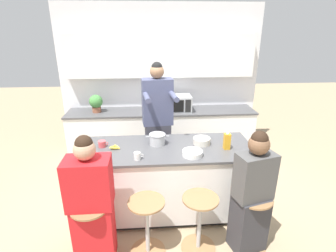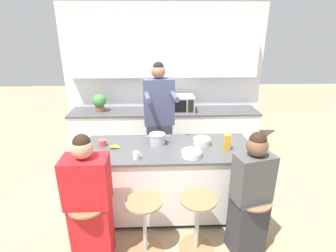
# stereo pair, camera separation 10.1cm
# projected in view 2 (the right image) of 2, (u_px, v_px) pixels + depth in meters

# --- Properties ---
(ground_plane) EXTENTS (16.00, 16.00, 0.00)m
(ground_plane) POSITION_uv_depth(u_px,v_px,m) (168.00, 209.00, 3.53)
(ground_plane) COLOR tan
(wall_back) EXTENTS (3.62, 0.22, 2.70)m
(wall_back) POSITION_uv_depth(u_px,v_px,m) (164.00, 71.00, 4.75)
(wall_back) COLOR white
(wall_back) RESTS_ON ground_plane
(back_counter) EXTENTS (3.36, 0.60, 0.89)m
(back_counter) POSITION_uv_depth(u_px,v_px,m) (165.00, 133.00, 4.87)
(back_counter) COLOR white
(back_counter) RESTS_ON ground_plane
(kitchen_island) EXTENTS (2.08, 0.84, 0.91)m
(kitchen_island) POSITION_uv_depth(u_px,v_px,m) (168.00, 179.00, 3.37)
(kitchen_island) COLOR black
(kitchen_island) RESTS_ON ground_plane
(bar_stool_leftmost) EXTENTS (0.38, 0.38, 0.65)m
(bar_stool_leftmost) POSITION_uv_depth(u_px,v_px,m) (90.00, 229.00, 2.68)
(bar_stool_leftmost) COLOR #997047
(bar_stool_leftmost) RESTS_ON ground_plane
(bar_stool_center_left) EXTENTS (0.38, 0.38, 0.65)m
(bar_stool_center_left) POSITION_uv_depth(u_px,v_px,m) (145.00, 224.00, 2.74)
(bar_stool_center_left) COLOR #997047
(bar_stool_center_left) RESTS_ON ground_plane
(bar_stool_center_right) EXTENTS (0.38, 0.38, 0.65)m
(bar_stool_center_right) POSITION_uv_depth(u_px,v_px,m) (197.00, 222.00, 2.78)
(bar_stool_center_right) COLOR #997047
(bar_stool_center_right) RESTS_ON ground_plane
(bar_stool_rightmost) EXTENTS (0.38, 0.38, 0.65)m
(bar_stool_rightmost) POSITION_uv_depth(u_px,v_px,m) (250.00, 222.00, 2.77)
(bar_stool_rightmost) COLOR #997047
(bar_stool_rightmost) RESTS_ON ground_plane
(person_cooking) EXTENTS (0.48, 0.62, 1.86)m
(person_cooking) POSITION_uv_depth(u_px,v_px,m) (159.00, 127.00, 3.81)
(person_cooking) COLOR #383842
(person_cooking) RESTS_ON ground_plane
(person_wrapped_blanket) EXTENTS (0.44, 0.29, 1.40)m
(person_wrapped_blanket) POSITION_uv_depth(u_px,v_px,m) (89.00, 202.00, 2.61)
(person_wrapped_blanket) COLOR red
(person_wrapped_blanket) RESTS_ON ground_plane
(person_seated_near) EXTENTS (0.42, 0.34, 1.39)m
(person_seated_near) POSITION_uv_depth(u_px,v_px,m) (250.00, 200.00, 2.68)
(person_seated_near) COLOR #333338
(person_seated_near) RESTS_ON ground_plane
(cooking_pot) EXTENTS (0.29, 0.20, 0.14)m
(cooking_pot) POSITION_uv_depth(u_px,v_px,m) (157.00, 139.00, 3.28)
(cooking_pot) COLOR #B7BABC
(cooking_pot) RESTS_ON kitchen_island
(fruit_bowl) EXTENTS (0.21, 0.21, 0.08)m
(fruit_bowl) POSITION_uv_depth(u_px,v_px,m) (202.00, 141.00, 3.28)
(fruit_bowl) COLOR silver
(fruit_bowl) RESTS_ON kitchen_island
(mixing_bowl_steel) EXTENTS (0.23, 0.23, 0.06)m
(mixing_bowl_steel) POSITION_uv_depth(u_px,v_px,m) (192.00, 154.00, 2.99)
(mixing_bowl_steel) COLOR white
(mixing_bowl_steel) RESTS_ON kitchen_island
(coffee_cup_near) EXTENTS (0.11, 0.07, 0.09)m
(coffee_cup_near) POSITION_uv_depth(u_px,v_px,m) (136.00, 155.00, 2.92)
(coffee_cup_near) COLOR white
(coffee_cup_near) RESTS_ON kitchen_island
(coffee_cup_far) EXTENTS (0.12, 0.09, 0.08)m
(coffee_cup_far) POSITION_uv_depth(u_px,v_px,m) (102.00, 143.00, 3.24)
(coffee_cup_far) COLOR #DB4C51
(coffee_cup_far) RESTS_ON kitchen_island
(banana_bunch) EXTENTS (0.15, 0.10, 0.05)m
(banana_bunch) POSITION_uv_depth(u_px,v_px,m) (115.00, 147.00, 3.18)
(banana_bunch) COLOR yellow
(banana_bunch) RESTS_ON kitchen_island
(juice_carton) EXTENTS (0.07, 0.07, 0.21)m
(juice_carton) POSITION_uv_depth(u_px,v_px,m) (227.00, 142.00, 3.12)
(juice_carton) COLOR gold
(juice_carton) RESTS_ON kitchen_island
(microwave) EXTENTS (0.54, 0.37, 0.28)m
(microwave) POSITION_uv_depth(u_px,v_px,m) (179.00, 103.00, 4.64)
(microwave) COLOR #B2B5B7
(microwave) RESTS_ON back_counter
(potted_plant) EXTENTS (0.23, 0.23, 0.31)m
(potted_plant) POSITION_uv_depth(u_px,v_px,m) (99.00, 102.00, 4.61)
(potted_plant) COLOR #93563D
(potted_plant) RESTS_ON back_counter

